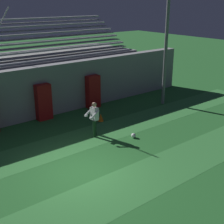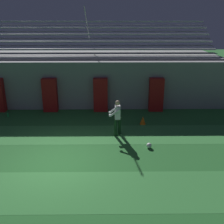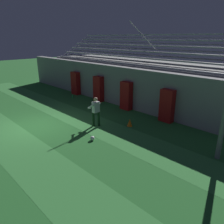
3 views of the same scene
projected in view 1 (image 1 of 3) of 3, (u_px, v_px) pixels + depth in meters
ground_plane at (83, 173)px, 11.67m from camera, size 80.00×80.00×0.00m
turf_stripe_mid at (111, 194)px, 10.41m from camera, size 28.00×2.14×0.01m
turf_stripe_far at (50, 149)px, 13.56m from camera, size 28.00×2.14×0.01m
back_wall at (12, 97)px, 15.98m from camera, size 24.00×0.60×2.80m
padding_pillar_gate_right at (44, 102)px, 16.58m from camera, size 0.81×0.44×1.94m
padding_pillar_far_right at (93, 92)px, 18.45m from camera, size 0.81×0.44×1.94m
floodlight_pole at (169, 2)px, 17.43m from camera, size 0.90×0.36×9.73m
goalkeeper at (94, 117)px, 14.54m from camera, size 0.57×0.58×1.67m
soccer_ball at (133, 135)px, 14.61m from camera, size 0.22×0.22×0.22m
traffic_cone at (101, 117)px, 16.57m from camera, size 0.30×0.30×0.42m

